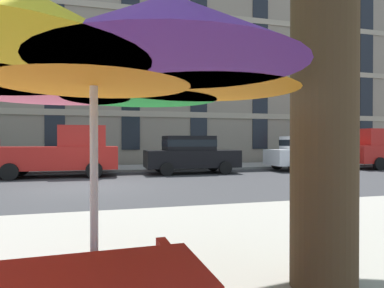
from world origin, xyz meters
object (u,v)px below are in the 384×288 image
(pickup_red, at_px, (62,153))
(sedan_black, at_px, (191,153))
(patio_umbrella, at_px, (94,57))
(sedan_white, at_px, (308,152))

(pickup_red, distance_m, sedan_black, 5.72)
(sedan_black, relative_size, patio_umbrella, 1.37)
(sedan_black, xyz_separation_m, patio_umbrella, (-4.06, -12.70, 1.22))
(sedan_white, distance_m, patio_umbrella, 16.47)
(pickup_red, distance_m, sedan_white, 12.07)
(sedan_black, xyz_separation_m, sedan_white, (6.36, 0.00, 0.00))
(sedan_white, height_order, patio_umbrella, patio_umbrella)
(pickup_red, relative_size, patio_umbrella, 1.59)
(pickup_red, bearing_deg, sedan_black, -0.00)
(sedan_black, height_order, patio_umbrella, patio_umbrella)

